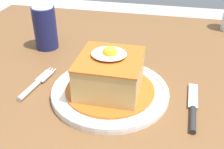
% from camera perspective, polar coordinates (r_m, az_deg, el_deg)
% --- Properties ---
extents(dining_table, '(1.21, 0.84, 0.76)m').
position_cam_1_polar(dining_table, '(0.79, 4.99, -5.95)').
color(dining_table, brown).
rests_on(dining_table, ground_plane).
extents(main_plate, '(0.26, 0.26, 0.02)m').
position_cam_1_polar(main_plate, '(0.61, -0.40, -3.43)').
color(main_plate, white).
rests_on(main_plate, dining_table).
extents(sandwich_meal, '(0.20, 0.20, 0.11)m').
position_cam_1_polar(sandwich_meal, '(0.59, -0.43, -0.05)').
color(sandwich_meal, '#B75B1E').
rests_on(sandwich_meal, main_plate).
extents(fork, '(0.04, 0.14, 0.01)m').
position_cam_1_polar(fork, '(0.66, -15.91, -2.20)').
color(fork, silver).
rests_on(fork, dining_table).
extents(knife, '(0.02, 0.17, 0.01)m').
position_cam_1_polar(knife, '(0.58, 16.55, -7.50)').
color(knife, '#262628').
rests_on(knife, dining_table).
extents(soda_can, '(0.07, 0.07, 0.12)m').
position_cam_1_polar(soda_can, '(0.82, -13.78, 9.44)').
color(soda_can, '#191E51').
rests_on(soda_can, dining_table).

